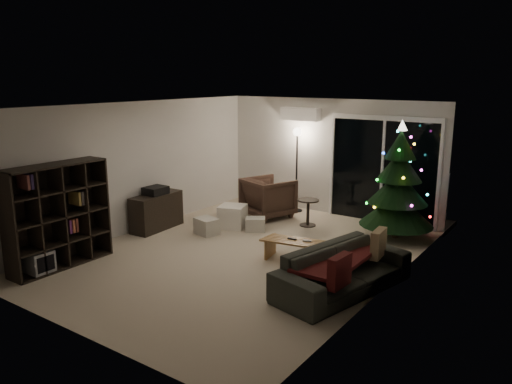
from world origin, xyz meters
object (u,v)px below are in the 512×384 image
(media_cabinet, at_px, (157,212))
(coffee_table, at_px, (300,252))
(bookshelf, at_px, (51,214))
(sofa, at_px, (343,270))
(armchair, at_px, (268,197))
(christmas_tree, at_px, (399,180))

(media_cabinet, xyz_separation_m, coffee_table, (3.27, -0.01, -0.16))
(bookshelf, distance_m, sofa, 4.64)
(bookshelf, distance_m, coffee_table, 4.03)
(bookshelf, height_order, coffee_table, bookshelf)
(bookshelf, xyz_separation_m, coffee_table, (3.27, 2.26, -0.63))
(armchair, distance_m, coffee_table, 2.81)
(bookshelf, distance_m, media_cabinet, 2.32)
(coffee_table, xyz_separation_m, christmas_tree, (0.80, 2.19, 0.91))
(armchair, height_order, coffee_table, armchair)
(media_cabinet, distance_m, sofa, 4.34)
(armchair, xyz_separation_m, coffee_table, (1.95, -2.01, -0.24))
(bookshelf, relative_size, christmas_tree, 0.75)
(armchair, bearing_deg, christmas_tree, -156.42)
(bookshelf, bearing_deg, coffee_table, 58.07)
(christmas_tree, bearing_deg, media_cabinet, -151.81)
(christmas_tree, bearing_deg, sofa, -85.24)
(bookshelf, xyz_separation_m, christmas_tree, (4.07, 4.45, 0.27))
(armchair, relative_size, sofa, 0.43)
(media_cabinet, bearing_deg, coffee_table, -4.19)
(christmas_tree, bearing_deg, bookshelf, -132.42)
(bookshelf, bearing_deg, sofa, 44.77)
(armchair, bearing_deg, coffee_table, 153.84)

